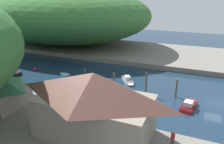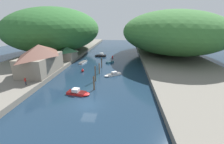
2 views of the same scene
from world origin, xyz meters
name	(u,v)px [view 1 (image 1 of 2)]	position (x,y,z in m)	size (l,w,h in m)	color
water_surface	(52,76)	(0.00, 30.00, 0.00)	(130.00, 130.00, 0.00)	#192D42
right_bank	(101,48)	(22.71, 30.00, 0.53)	(22.00, 120.00, 1.06)	slate
hillside_right	(63,15)	(23.81, 43.03, 9.48)	(38.37, 53.72, 16.83)	#387033
waterfront_building	(94,103)	(-15.05, 12.57, 4.72)	(6.96, 12.85, 7.06)	gray
boat_red_skiff	(64,74)	(0.89, 27.60, 0.27)	(2.99, 3.32, 0.55)	teal
boat_moored_right	(36,94)	(-8.30, 26.81, 0.26)	(2.06, 5.10, 0.53)	white
boat_white_cruiser	(189,105)	(-2.81, 3.59, 0.34)	(4.74, 2.39, 1.12)	red
boat_far_right_bank	(128,80)	(2.72, 14.78, 0.31)	(4.52, 3.74, 0.97)	white
boat_cabin_cruiser	(9,76)	(-4.25, 36.79, 0.46)	(4.71, 1.98, 1.45)	black
mooring_post_nearest	(176,88)	(-0.21, 5.85, 1.51)	(0.31, 0.31, 3.01)	brown
mooring_post_second	(146,83)	(-0.88, 10.54, 1.88)	(0.26, 0.26, 3.74)	brown
mooring_post_middle	(114,80)	(-0.95, 16.12, 1.47)	(0.31, 0.31, 2.92)	brown
mooring_post_fourth	(85,76)	(-1.21, 21.65, 1.52)	(0.30, 0.30, 3.01)	#4C3D2D
channel_buoy_near	(35,69)	(0.88, 34.99, 0.37)	(0.64, 0.64, 0.95)	red
channel_buoy_far	(97,97)	(-5.83, 16.99, 0.43)	(0.74, 0.74, 1.11)	red
person_on_quay	(173,138)	(-13.97, 4.49, 2.04)	(0.31, 0.42, 1.69)	#282D3D
person_by_boathouse	(53,105)	(-13.02, 19.67, 2.04)	(0.26, 0.40, 1.69)	#282D3D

